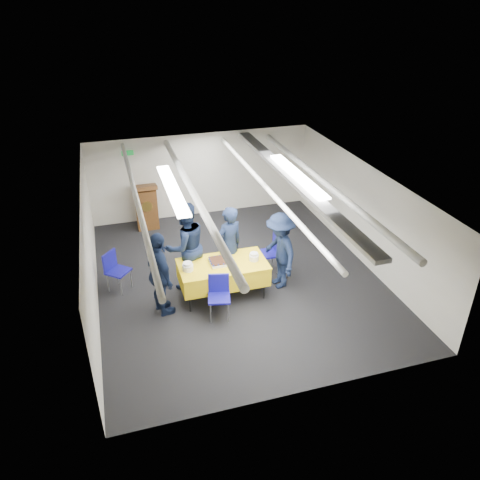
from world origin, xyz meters
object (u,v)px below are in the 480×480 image
at_px(podium, 146,206).
at_px(chair_right, 272,250).
at_px(chair_near, 219,292).
at_px(sailor_c, 160,275).
at_px(serving_table, 223,272).
at_px(sailor_d, 280,251).
at_px(chair_left, 114,267).
at_px(sheet_cake, 221,261).
at_px(sailor_b, 186,246).
at_px(sailor_a, 229,246).

bearing_deg(podium, chair_right, -50.86).
relative_size(chair_near, sailor_c, 0.50).
xyz_separation_m(serving_table, sailor_d, (1.24, 0.03, 0.29)).
bearing_deg(chair_left, sheet_cake, -22.06).
bearing_deg(chair_right, sheet_cake, -155.57).
bearing_deg(sheet_cake, sailor_b, 139.44).
distance_m(serving_table, sheet_cake, 0.25).
distance_m(serving_table, sailor_c, 1.34).
relative_size(podium, sailor_a, 0.70).
relative_size(sailor_b, sailor_d, 1.14).
bearing_deg(sailor_d, chair_near, -71.75).
xyz_separation_m(chair_left, sailor_c, (0.83, -1.10, 0.34)).
height_order(podium, chair_left, podium).
bearing_deg(sailor_c, podium, -17.07).
xyz_separation_m(chair_left, sailor_a, (2.37, -0.43, 0.36)).
distance_m(sailor_b, sailor_c, 1.02).
distance_m(serving_table, chair_near, 0.65).
distance_m(sheet_cake, sailor_c, 1.30).
relative_size(chair_right, sailor_c, 0.50).
relative_size(podium, chair_near, 1.44).
bearing_deg(podium, sailor_c, -92.38).
distance_m(podium, sailor_a, 3.45).
relative_size(sailor_c, sailor_d, 1.04).
height_order(serving_table, chair_left, chair_left).
bearing_deg(chair_right, sailor_d, -95.27).
xyz_separation_m(chair_right, sailor_c, (-2.58, -0.84, 0.34)).
distance_m(chair_left, sailor_a, 2.44).
bearing_deg(sailor_b, podium, -97.94).
height_order(sailor_c, sailor_d, sailor_c).
bearing_deg(sheet_cake, podium, 107.29).
distance_m(sailor_a, sailor_b, 0.91).
bearing_deg(serving_table, podium, 107.40).
bearing_deg(chair_left, sailor_b, -12.15).
relative_size(chair_near, chair_left, 1.00).
bearing_deg(serving_table, chair_near, -111.47).
relative_size(serving_table, sailor_c, 1.02).
bearing_deg(sailor_c, chair_near, -125.25).
xyz_separation_m(chair_right, sailor_d, (-0.06, -0.60, 0.31)).
bearing_deg(sailor_a, sailor_b, -27.74).
relative_size(sheet_cake, sailor_b, 0.25).
height_order(sailor_a, sailor_d, sailor_a).
relative_size(sheet_cake, chair_near, 0.56).
distance_m(chair_left, sailor_c, 1.42).
xyz_separation_m(sheet_cake, chair_right, (1.31, 0.60, -0.28)).
distance_m(sheet_cake, sailor_a, 0.51).
distance_m(chair_left, sailor_d, 3.48).
bearing_deg(sailor_a, chair_right, 168.62).
bearing_deg(sailor_d, serving_table, -93.77).
distance_m(podium, sailor_b, 3.10).
bearing_deg(sailor_c, serving_table, -95.19).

